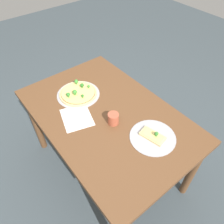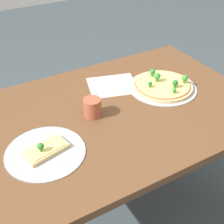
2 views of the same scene
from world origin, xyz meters
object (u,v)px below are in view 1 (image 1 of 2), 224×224
Objects in this scene: pizza_tray_whole at (78,93)px; drinking_cup at (113,119)px; pizza_tray_slice at (153,137)px; dining_table at (107,122)px.

pizza_tray_whole is 0.41m from drinking_cup.
pizza_tray_whole is 0.69m from pizza_tray_slice.
drinking_cup reaches higher than pizza_tray_whole.
dining_table is 4.35× the size of pizza_tray_slice.
drinking_cup is at bearing 171.69° from dining_table.
pizza_tray_slice is 3.69× the size of drinking_cup.
dining_table is 0.33m from pizza_tray_whole.
drinking_cup is at bearing 25.06° from pizza_tray_slice.
pizza_tray_slice is at bearing -167.00° from pizza_tray_whole.
dining_table is 16.06× the size of drinking_cup.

